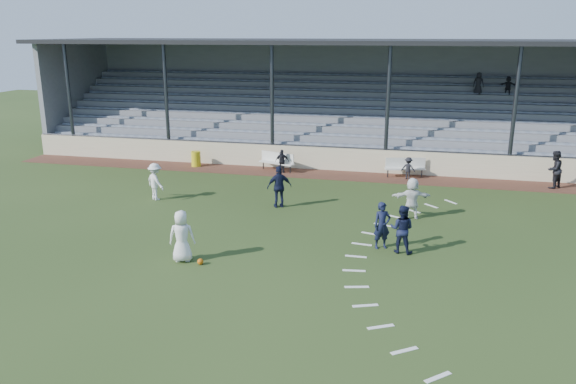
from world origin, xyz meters
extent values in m
plane|color=#293D19|center=(0.00, 0.00, 0.00)|extent=(90.00, 90.00, 0.00)
cube|color=#4E2A1F|center=(0.00, 10.50, 0.01)|extent=(34.00, 2.00, 0.02)
cube|color=beige|center=(0.00, 11.55, 0.60)|extent=(34.00, 0.18, 1.20)
cube|color=silver|center=(-2.51, 10.63, 0.45)|extent=(2.02, 1.07, 0.06)
cube|color=silver|center=(-2.51, 10.85, 0.70)|extent=(1.90, 0.75, 0.54)
cylinder|color=#33353B|center=(-3.31, 10.92, 0.22)|extent=(0.06, 0.06, 0.40)
cylinder|color=#33353B|center=(-1.72, 10.33, 0.22)|extent=(0.06, 0.06, 0.40)
cube|color=silver|center=(4.04, 10.83, 0.45)|extent=(2.04, 0.87, 0.06)
cube|color=silver|center=(4.04, 11.05, 0.70)|extent=(1.95, 0.54, 0.54)
cylinder|color=#33353B|center=(3.22, 10.63, 0.22)|extent=(0.06, 0.06, 0.40)
cylinder|color=#33353B|center=(4.87, 11.04, 0.22)|extent=(0.06, 0.06, 0.40)
cylinder|color=gold|center=(-7.02, 10.70, 0.43)|extent=(0.51, 0.51, 0.81)
sphere|color=#C35A0B|center=(-1.82, -1.76, 0.10)|extent=(0.20, 0.20, 0.20)
imported|color=white|center=(-2.47, -1.60, 0.83)|extent=(0.93, 0.73, 1.67)
imported|color=#121732|center=(3.59, 0.96, 0.80)|extent=(0.69, 0.60, 1.60)
imported|color=#121732|center=(4.24, 0.72, 0.81)|extent=(0.88, 0.73, 1.62)
imported|color=white|center=(-6.34, 4.47, 0.80)|extent=(1.20, 1.06, 1.61)
imported|color=#121732|center=(-0.87, 4.64, 0.87)|extent=(1.11, 0.84, 1.75)
imported|color=white|center=(4.49, 4.40, 0.82)|extent=(1.58, 0.82, 1.63)
imported|color=black|center=(10.80, 10.36, 0.90)|extent=(1.07, 1.08, 1.76)
imported|color=black|center=(-2.21, 10.42, 0.56)|extent=(0.46, 0.37, 1.08)
imported|color=black|center=(-2.15, 10.36, 0.62)|extent=(0.74, 0.37, 1.21)
imported|color=black|center=(4.21, 10.50, 0.57)|extent=(0.77, 0.53, 1.09)
cube|color=gray|center=(0.00, 12.10, 0.60)|extent=(34.00, 0.80, 1.20)
cube|color=gray|center=(0.00, 12.20, 1.25)|extent=(33.00, 0.28, 0.10)
cube|color=gray|center=(0.00, 12.90, 0.80)|extent=(34.00, 0.80, 1.60)
cube|color=gray|center=(0.00, 13.00, 1.65)|extent=(33.00, 0.28, 0.10)
cube|color=gray|center=(0.00, 13.70, 1.00)|extent=(34.00, 0.80, 2.00)
cube|color=gray|center=(0.00, 13.80, 2.05)|extent=(33.00, 0.28, 0.10)
cube|color=gray|center=(0.00, 14.50, 1.20)|extent=(34.00, 0.80, 2.40)
cube|color=gray|center=(0.00, 14.60, 2.45)|extent=(33.00, 0.28, 0.10)
cube|color=gray|center=(0.00, 15.30, 1.40)|extent=(34.00, 0.80, 2.80)
cube|color=gray|center=(0.00, 15.40, 2.85)|extent=(33.00, 0.28, 0.10)
cube|color=gray|center=(0.00, 16.10, 1.60)|extent=(34.00, 0.80, 3.20)
cube|color=gray|center=(0.00, 16.20, 3.25)|extent=(33.00, 0.28, 0.10)
cube|color=gray|center=(0.00, 16.90, 1.80)|extent=(34.00, 0.80, 3.60)
cube|color=gray|center=(0.00, 17.00, 3.65)|extent=(33.00, 0.28, 0.10)
cube|color=gray|center=(0.00, 17.70, 2.00)|extent=(34.00, 0.80, 4.00)
cube|color=gray|center=(0.00, 17.80, 4.05)|extent=(33.00, 0.28, 0.10)
cube|color=gray|center=(0.00, 18.50, 2.20)|extent=(34.00, 0.80, 4.40)
cube|color=gray|center=(0.00, 18.60, 4.45)|extent=(33.00, 0.28, 0.10)
cube|color=gray|center=(0.00, 19.10, 3.20)|extent=(34.00, 0.40, 6.40)
cube|color=gray|center=(-16.85, 15.50, 3.20)|extent=(0.30, 7.80, 6.40)
cube|color=black|center=(0.00, 15.20, 6.50)|extent=(34.60, 9.00, 0.22)
cylinder|color=#33353B|center=(-15.00, 11.65, 3.25)|extent=(0.20, 0.20, 6.50)
cylinder|color=#33353B|center=(-9.00, 11.65, 3.25)|extent=(0.20, 0.20, 6.50)
cylinder|color=#33353B|center=(-3.00, 11.65, 3.25)|extent=(0.20, 0.20, 6.50)
cylinder|color=#33353B|center=(3.00, 11.65, 3.25)|extent=(0.20, 0.20, 6.50)
cylinder|color=#33353B|center=(9.00, 11.65, 3.25)|extent=(0.20, 0.20, 6.50)
cylinder|color=#33353B|center=(0.00, 11.55, 1.25)|extent=(34.00, 0.05, 0.05)
imported|color=black|center=(7.74, 16.94, 4.21)|extent=(0.69, 0.54, 1.23)
imported|color=black|center=(9.33, 16.94, 4.12)|extent=(0.99, 0.46, 1.03)
cube|color=white|center=(6.12, 7.01, 0.01)|extent=(0.54, 0.61, 0.01)
cube|color=white|center=(5.29, 6.22, 0.01)|extent=(0.59, 0.56, 0.01)
cube|color=white|center=(4.57, 5.34, 0.01)|extent=(0.64, 0.51, 0.01)
cube|color=white|center=(3.96, 4.38, 0.01)|extent=(0.67, 0.44, 0.01)
cube|color=white|center=(3.48, 3.34, 0.01)|extent=(0.70, 0.37, 0.01)
cube|color=white|center=(3.13, 2.26, 0.01)|extent=(0.71, 0.29, 0.01)
cube|color=white|center=(2.92, 1.14, 0.01)|extent=(0.71, 0.21, 0.01)
cube|color=white|center=(2.85, 0.00, 0.01)|extent=(0.70, 0.12, 0.01)
cube|color=white|center=(2.92, -1.14, 0.01)|extent=(0.71, 0.21, 0.01)
cube|color=white|center=(3.13, -2.26, 0.01)|extent=(0.71, 0.29, 0.01)
cube|color=white|center=(3.48, -3.34, 0.01)|extent=(0.70, 0.37, 0.01)
cube|color=white|center=(3.96, -4.38, 0.01)|extent=(0.67, 0.44, 0.01)
cube|color=white|center=(4.57, -5.34, 0.01)|extent=(0.64, 0.51, 0.01)
cube|color=white|center=(5.29, -6.22, 0.01)|extent=(0.59, 0.56, 0.01)
camera|label=1|loc=(4.56, -16.97, 7.02)|focal=35.00mm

